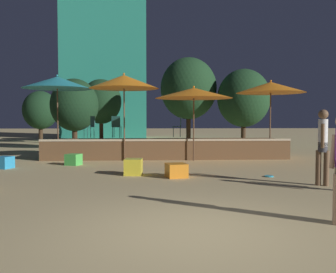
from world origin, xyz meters
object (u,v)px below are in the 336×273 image
Objects in this scene: patio_umbrella_2 at (271,88)px; background_tree_2 at (189,89)px; bistro_chair_1 at (91,125)px; background_tree_4 at (101,102)px; frisbee_disc at (269,176)px; person_1 at (323,143)px; background_tree_0 at (244,98)px; cube_seat_0 at (4,162)px; patio_umbrella_0 at (194,93)px; cube_seat_2 at (133,167)px; background_tree_3 at (74,105)px; patio_umbrella_3 at (57,83)px; bistro_chair_0 at (116,125)px; bistro_chair_2 at (179,124)px; cube_seat_3 at (73,159)px; cube_seat_1 at (176,170)px; background_tree_1 at (40,110)px; patio_umbrella_1 at (124,82)px.

patio_umbrella_2 is 8.54m from background_tree_2.
bistro_chair_1 is 10.94m from background_tree_4.
background_tree_4 is at bearing 112.16° from frisbee_disc.
person_1 is at bearing -96.75° from patio_umbrella_2.
background_tree_0 is 10.06m from background_tree_4.
bistro_chair_1 is at bearing 53.97° from cube_seat_0.
patio_umbrella_0 is 5.55× the size of cube_seat_2.
patio_umbrella_2 is 0.84× the size of background_tree_3.
cube_seat_2 is at bearing -52.87° from patio_umbrella_3.
background_tree_4 is (-8.88, 4.73, -0.01)m from background_tree_0.
frisbee_disc is at bearing -8.39° from cube_seat_2.
person_1 reaches higher than bistro_chair_0.
cube_seat_0 is at bearing -163.52° from patio_umbrella_0.
frisbee_disc is at bearing -15.50° from cube_seat_0.
patio_umbrella_2 reaches higher than bistro_chair_2.
cube_seat_3 is (-4.37, -1.13, -2.41)m from patio_umbrella_0.
cube_seat_1 is 5.96m from bistro_chair_0.
patio_umbrella_2 is 3.53× the size of bistro_chair_0.
background_tree_1 is at bearing 101.02° from cube_seat_0.
background_tree_0 reaches higher than frisbee_disc.
person_1 is 2.04× the size of bistro_chair_0.
person_1 reaches higher than cube_seat_2.
cube_seat_1 is at bearing -21.80° from cube_seat_0.
bistro_chair_2 is at bearing 108.24° from frisbee_disc.
person_1 is 7.42× the size of frisbee_disc.
person_1 is at bearing 25.15° from bistro_chair_2.
cube_seat_0 is 5.89m from cube_seat_1.
bistro_chair_2 is at bearing 72.17° from cube_seat_2.
cube_seat_1 is at bearing -68.25° from patio_umbrella_1.
person_1 is (3.42, -1.47, 0.83)m from cube_seat_1.
bistro_chair_0 reaches higher than frisbee_disc.
background_tree_0 is (2.26, 11.52, 2.82)m from frisbee_disc.
patio_umbrella_0 is 8.21m from background_tree_3.
background_tree_4 reaches higher than cube_seat_1.
background_tree_3 reaches higher than cube_seat_0.
background_tree_1 is (-11.58, 17.46, 1.20)m from person_1.
person_1 reaches higher than cube_seat_1.
background_tree_0 is at bearing 45.97° from cube_seat_3.
patio_umbrella_1 is 3.34m from bistro_chair_2.
background_tree_0 is at bearing -19.18° from background_tree_1.
patio_umbrella_3 is 0.76× the size of background_tree_4.
frisbee_disc is at bearing -108.65° from patio_umbrella_2.
person_1 is at bearing -66.33° from patio_umbrella_0.
person_1 is at bearing -23.20° from cube_seat_1.
patio_umbrella_1 reaches higher than cube_seat_2.
background_tree_4 is at bearing -151.19° from bistro_chair_2.
background_tree_2 is at bearing -31.15° from background_tree_4.
patio_umbrella_3 is 2.17m from bistro_chair_1.
background_tree_2 is at bearing 55.64° from cube_seat_0.
patio_umbrella_1 is at bearing -8.04° from patio_umbrella_3.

